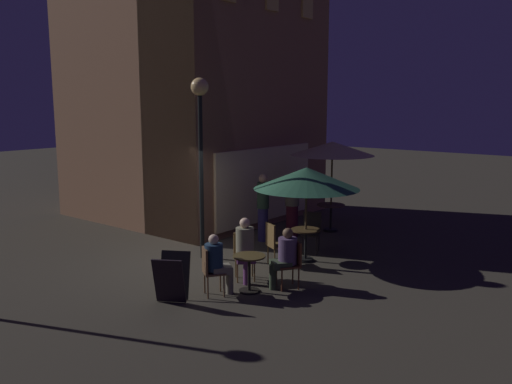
{
  "coord_description": "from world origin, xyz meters",
  "views": [
    {
      "loc": [
        -8.07,
        -8.31,
        3.61
      ],
      "look_at": [
        1.25,
        -0.9,
        1.59
      ],
      "focal_mm": 37.79,
      "sensor_mm": 36.0,
      "label": 1
    }
  ],
  "objects": [
    {
      "name": "patron_seated_1",
      "position": [
        -0.96,
        -1.72,
        0.67
      ],
      "size": [
        0.53,
        0.49,
        1.18
      ],
      "rotation": [
        0.0,
        0.0,
        -0.61
      ],
      "color": "slate",
      "rests_on": "ground"
    },
    {
      "name": "cafe_chair_3",
      "position": [
        -1.08,
        -1.64,
        0.55
      ],
      "size": [
        0.53,
        0.53,
        0.92
      ],
      "rotation": [
        0.0,
        0.0,
        -0.61
      ],
      "color": "brown",
      "rests_on": "ground"
    },
    {
      "name": "cafe_building",
      "position": [
        3.31,
        3.05,
        4.3
      ],
      "size": [
        6.11,
        6.31,
        8.61
      ],
      "color": "#9B6B4C",
      "rests_on": "ground"
    },
    {
      "name": "cafe_table_2",
      "position": [
        -0.45,
        -2.08,
        0.48
      ],
      "size": [
        0.62,
        0.62,
        0.72
      ],
      "color": "black",
      "rests_on": "ground"
    },
    {
      "name": "patron_seated_2",
      "position": [
        0.14,
        -2.5,
        0.69
      ],
      "size": [
        0.55,
        0.52,
        1.2
      ],
      "rotation": [
        0.0,
        0.0,
        2.52
      ],
      "color": "#35422D",
      "rests_on": "ground"
    },
    {
      "name": "cafe_chair_0",
      "position": [
        1.2,
        -1.45,
        0.56
      ],
      "size": [
        0.56,
        0.56,
        0.95
      ],
      "rotation": [
        0.0,
        0.0,
        -0.47
      ],
      "color": "brown",
      "rests_on": "ground"
    },
    {
      "name": "patron_seated_0",
      "position": [
        0.01,
        -1.61,
        0.73
      ],
      "size": [
        0.54,
        0.54,
        1.29
      ],
      "rotation": [
        0.0,
        0.0,
        -2.34
      ],
      "color": "#65326E",
      "rests_on": "ground"
    },
    {
      "name": "cafe_table_0",
      "position": [
        1.91,
        -1.82,
        0.52
      ],
      "size": [
        0.67,
        0.67,
        0.74
      ],
      "color": "black",
      "rests_on": "ground"
    },
    {
      "name": "patio_umbrella_0",
      "position": [
        1.91,
        -1.82,
        1.9
      ],
      "size": [
        2.38,
        2.38,
        2.15
      ],
      "color": "black",
      "rests_on": "ground"
    },
    {
      "name": "menu_sandwich_board",
      "position": [
        -1.71,
        -1.31,
        0.44
      ],
      "size": [
        0.82,
        0.79,
        0.86
      ],
      "rotation": [
        0.0,
        0.0,
        0.53
      ],
      "color": "black",
      "rests_on": "ground"
    },
    {
      "name": "patron_standing_3",
      "position": [
        3.56,
        -0.3,
        0.83
      ],
      "size": [
        0.37,
        0.37,
        1.66
      ],
      "rotation": [
        0.0,
        0.0,
        4.89
      ],
      "color": "#521827",
      "rests_on": "ground"
    },
    {
      "name": "cafe_chair_2",
      "position": [
        0.11,
        -1.5,
        0.57
      ],
      "size": [
        0.61,
        0.61,
        0.94
      ],
      "rotation": [
        0.0,
        0.0,
        -2.34
      ],
      "color": "brown",
      "rests_on": "ground"
    },
    {
      "name": "cafe_chair_1",
      "position": [
        2.64,
        -1.51,
        0.57
      ],
      "size": [
        0.57,
        0.57,
        0.96
      ],
      "rotation": [
        0.0,
        0.0,
        -2.74
      ],
      "color": "black",
      "rests_on": "ground"
    },
    {
      "name": "street_lamp_near_corner",
      "position": [
        0.63,
        0.2,
        3.16
      ],
      "size": [
        0.4,
        0.4,
        4.11
      ],
      "color": "black",
      "rests_on": "ground"
    },
    {
      "name": "cafe_chair_4",
      "position": [
        0.26,
        -2.59,
        0.55
      ],
      "size": [
        0.6,
        0.6,
        0.92
      ],
      "rotation": [
        0.0,
        0.0,
        2.52
      ],
      "color": "brown",
      "rests_on": "ground"
    },
    {
      "name": "ground_plane",
      "position": [
        0.0,
        0.0,
        0.0
      ],
      "size": [
        60.0,
        60.0,
        0.0
      ],
      "primitive_type": "plane",
      "color": "#3A352B"
    },
    {
      "name": "cafe_table_1",
      "position": [
        4.75,
        -0.79,
        0.57
      ],
      "size": [
        0.78,
        0.78,
        0.76
      ],
      "color": "black",
      "rests_on": "ground"
    },
    {
      "name": "patron_standing_4",
      "position": [
        2.71,
        0.03,
        0.9
      ],
      "size": [
        0.31,
        0.31,
        1.75
      ],
      "rotation": [
        0.0,
        0.0,
        2.31
      ],
      "color": "navy",
      "rests_on": "ground"
    },
    {
      "name": "patio_umbrella_1",
      "position": [
        4.75,
        -0.79,
        2.31
      ],
      "size": [
        2.29,
        2.29,
        2.51
      ],
      "color": "black",
      "rests_on": "ground"
    }
  ]
}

